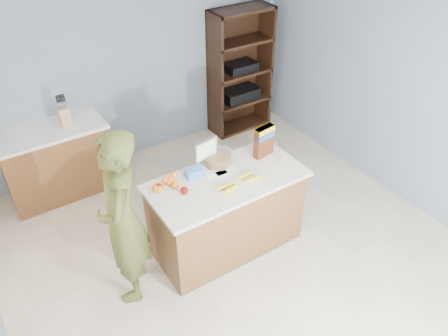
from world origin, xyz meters
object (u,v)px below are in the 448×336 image
person (122,220)px  tv (206,151)px  counter_peninsula (227,216)px  cereal_box (264,139)px  shelving_unit (238,73)px

person → tv: (1.04, 0.31, 0.18)m
counter_peninsula → tv: (-0.04, 0.33, 0.64)m
counter_peninsula → cereal_box: bearing=14.0°
counter_peninsula → person: bearing=178.9°
person → tv: bearing=129.7°
shelving_unit → cereal_box: shelving_unit is taller
shelving_unit → tv: bearing=-132.7°
shelving_unit → tv: size_ratio=6.38×
shelving_unit → tv: (-1.59, -1.72, 0.19)m
cereal_box → counter_peninsula: bearing=-166.0°
person → cereal_box: person is taller
shelving_unit → person: 3.32m
tv → counter_peninsula: bearing=-83.5°
shelving_unit → cereal_box: size_ratio=5.36×
shelving_unit → cereal_box: 2.17m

